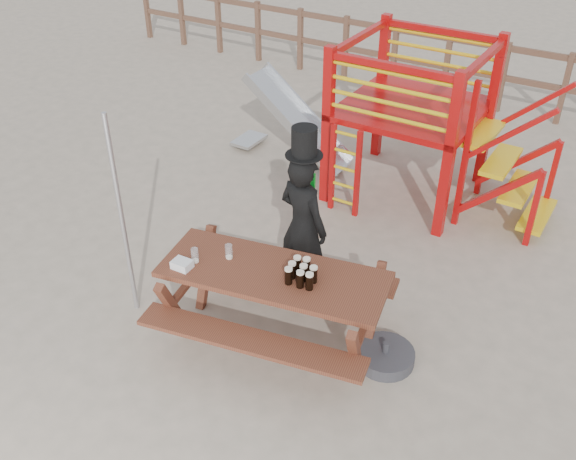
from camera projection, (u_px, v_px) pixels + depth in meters
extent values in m
plane|color=tan|center=(242.00, 337.00, 6.46)|extent=(60.00, 60.00, 0.00)
cube|color=brown|center=(479.00, 43.00, 10.80)|extent=(15.00, 0.06, 0.10)
cube|color=brown|center=(474.00, 72.00, 11.08)|extent=(15.00, 0.06, 0.10)
cube|color=brown|center=(147.00, 11.00, 14.35)|extent=(0.09, 0.09, 1.20)
cube|color=brown|center=(182.00, 17.00, 13.92)|extent=(0.09, 0.09, 1.20)
cube|color=brown|center=(219.00, 24.00, 13.48)|extent=(0.09, 0.09, 1.20)
cube|color=brown|center=(258.00, 31.00, 13.04)|extent=(0.09, 0.09, 1.20)
cube|color=brown|center=(300.00, 39.00, 12.61)|extent=(0.09, 0.09, 1.20)
cube|color=brown|center=(345.00, 48.00, 12.17)|extent=(0.09, 0.09, 1.20)
cube|color=brown|center=(394.00, 57.00, 11.73)|extent=(0.09, 0.09, 1.20)
cube|color=brown|center=(446.00, 67.00, 11.29)|extent=(0.09, 0.09, 1.20)
cube|color=brown|center=(503.00, 78.00, 10.86)|extent=(0.09, 0.09, 1.20)
cube|color=brown|center=(564.00, 89.00, 10.42)|extent=(0.09, 0.09, 1.20)
cube|color=#AD0B0B|center=(328.00, 128.00, 8.12)|extent=(0.12, 0.12, 2.10)
cube|color=#AD0B0B|center=(449.00, 159.00, 7.42)|extent=(0.12, 0.12, 2.10)
cube|color=#AD0B0B|center=(381.00, 88.00, 9.25)|extent=(0.12, 0.12, 2.10)
cube|color=#AD0B0B|center=(490.00, 111.00, 8.55)|extent=(0.12, 0.12, 2.10)
cube|color=#AD0B0B|center=(412.00, 109.00, 8.25)|extent=(1.72, 1.72, 0.08)
cube|color=#AD0B0B|center=(392.00, 66.00, 7.24)|extent=(1.60, 0.08, 0.08)
cube|color=#AD0B0B|center=(443.00, 31.00, 8.37)|extent=(1.60, 0.08, 0.08)
cube|color=#AD0B0B|center=(360.00, 37.00, 8.16)|extent=(0.08, 1.60, 0.08)
cube|color=#AD0B0B|center=(484.00, 59.00, 7.46)|extent=(0.08, 1.60, 0.08)
cylinder|color=yellow|center=(388.00, 117.00, 7.59)|extent=(1.50, 0.05, 0.05)
cylinder|color=yellow|center=(437.00, 76.00, 8.72)|extent=(1.50, 0.05, 0.05)
cylinder|color=yellow|center=(389.00, 103.00, 7.49)|extent=(1.50, 0.05, 0.05)
cylinder|color=yellow|center=(438.00, 64.00, 8.62)|extent=(1.50, 0.05, 0.05)
cylinder|color=yellow|center=(390.00, 88.00, 7.39)|extent=(1.50, 0.05, 0.05)
cylinder|color=yellow|center=(440.00, 50.00, 8.52)|extent=(1.50, 0.05, 0.05)
cylinder|color=yellow|center=(392.00, 73.00, 7.28)|extent=(1.50, 0.05, 0.05)
cylinder|color=yellow|center=(442.00, 37.00, 8.42)|extent=(1.50, 0.05, 0.05)
cube|color=#AD0B0B|center=(332.00, 167.00, 8.19)|extent=(0.06, 0.06, 1.20)
cube|color=#AD0B0B|center=(358.00, 175.00, 8.03)|extent=(0.06, 0.06, 1.20)
cylinder|color=yellow|center=(343.00, 201.00, 8.36)|extent=(0.36, 0.04, 0.04)
cylinder|color=yellow|center=(344.00, 185.00, 8.23)|extent=(0.36, 0.04, 0.04)
cylinder|color=yellow|center=(345.00, 169.00, 8.09)|extent=(0.36, 0.04, 0.04)
cylinder|color=yellow|center=(346.00, 152.00, 7.96)|extent=(0.36, 0.04, 0.04)
cylinder|color=yellow|center=(347.00, 134.00, 7.83)|extent=(0.36, 0.04, 0.04)
cube|color=yellow|center=(483.00, 134.00, 7.90)|extent=(0.30, 0.90, 0.06)
cube|color=yellow|center=(501.00, 161.00, 7.95)|extent=(0.30, 0.90, 0.06)
cube|color=yellow|center=(519.00, 188.00, 7.99)|extent=(0.30, 0.90, 0.06)
cube|color=yellow|center=(537.00, 215.00, 8.04)|extent=(0.30, 0.90, 0.06)
cube|color=#AD0B0B|center=(498.00, 192.00, 7.68)|extent=(0.95, 0.08, 0.86)
cube|color=#AD0B0B|center=(518.00, 162.00, 8.31)|extent=(0.95, 0.08, 0.86)
cube|color=silver|center=(299.00, 122.00, 9.32)|extent=(1.53, 0.55, 1.21)
cube|color=silver|center=(289.00, 126.00, 9.10)|extent=(1.58, 0.04, 1.28)
cube|color=silver|center=(308.00, 113.00, 9.48)|extent=(1.58, 0.04, 1.28)
cube|color=silver|center=(249.00, 140.00, 10.00)|extent=(0.35, 0.55, 0.05)
cube|color=brown|center=(274.00, 274.00, 6.00)|extent=(2.26, 1.21, 0.05)
cube|color=brown|center=(250.00, 341.00, 5.72)|extent=(2.16, 0.72, 0.04)
cube|color=brown|center=(295.00, 266.00, 6.64)|extent=(2.16, 0.72, 0.04)
cube|color=brown|center=(190.00, 288.00, 6.50)|extent=(0.34, 1.28, 0.77)
cube|color=brown|center=(365.00, 331.00, 5.97)|extent=(0.34, 1.28, 0.77)
imported|color=black|center=(303.00, 227.00, 6.64)|extent=(0.67, 0.52, 1.65)
cube|color=#0B7D19|center=(312.00, 206.00, 6.61)|extent=(0.07, 0.03, 0.38)
cylinder|color=black|center=(304.00, 155.00, 6.18)|extent=(0.37, 0.37, 0.01)
cylinder|color=black|center=(304.00, 141.00, 6.10)|extent=(0.25, 0.25, 0.29)
cube|color=white|center=(314.00, 127.00, 6.12)|extent=(0.13, 0.03, 0.03)
cylinder|color=#B2B2B7|center=(122.00, 220.00, 6.22)|extent=(0.05, 0.05, 2.23)
cylinder|color=#36363B|center=(385.00, 356.00, 6.14)|extent=(0.57, 0.57, 0.13)
cylinder|color=#36363B|center=(386.00, 347.00, 6.08)|extent=(0.07, 0.07, 0.11)
cube|color=white|center=(182.00, 264.00, 6.02)|extent=(0.19, 0.15, 0.08)
cylinder|color=black|center=(289.00, 277.00, 5.81)|extent=(0.07, 0.07, 0.15)
cylinder|color=#F9E9CC|center=(289.00, 269.00, 5.76)|extent=(0.07, 0.07, 0.02)
cylinder|color=black|center=(300.00, 280.00, 5.77)|extent=(0.07, 0.07, 0.15)
cylinder|color=#F9E9CC|center=(300.00, 273.00, 5.72)|extent=(0.07, 0.07, 0.02)
cylinder|color=black|center=(309.00, 282.00, 5.74)|extent=(0.07, 0.07, 0.15)
cylinder|color=#F9E9CC|center=(310.00, 275.00, 5.69)|extent=(0.07, 0.07, 0.02)
cylinder|color=black|center=(292.00, 271.00, 5.88)|extent=(0.07, 0.07, 0.15)
cylinder|color=#F9E9CC|center=(292.00, 264.00, 5.83)|extent=(0.07, 0.07, 0.02)
cylinder|color=black|center=(304.00, 274.00, 5.85)|extent=(0.07, 0.07, 0.15)
cylinder|color=#F9E9CC|center=(304.00, 266.00, 5.80)|extent=(0.07, 0.07, 0.02)
cylinder|color=black|center=(313.00, 275.00, 5.83)|extent=(0.07, 0.07, 0.15)
cylinder|color=#F9E9CC|center=(314.00, 268.00, 5.78)|extent=(0.07, 0.07, 0.02)
cylinder|color=black|center=(297.00, 265.00, 5.95)|extent=(0.07, 0.07, 0.15)
cylinder|color=#F9E9CC|center=(297.00, 258.00, 5.90)|extent=(0.07, 0.07, 0.02)
cylinder|color=black|center=(306.00, 267.00, 5.93)|extent=(0.07, 0.07, 0.15)
cylinder|color=#F9E9CC|center=(307.00, 259.00, 5.88)|extent=(0.07, 0.07, 0.02)
cylinder|color=silver|center=(229.00, 252.00, 6.13)|extent=(0.07, 0.07, 0.15)
cylinder|color=#F9E9CC|center=(229.00, 257.00, 6.17)|extent=(0.06, 0.06, 0.02)
cylinder|color=silver|center=(195.00, 255.00, 6.08)|extent=(0.07, 0.07, 0.15)
cylinder|color=#F9E9CC|center=(195.00, 261.00, 6.12)|extent=(0.06, 0.06, 0.02)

